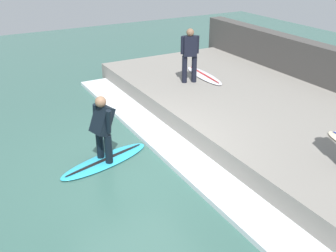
{
  "coord_description": "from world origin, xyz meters",
  "views": [
    {
      "loc": [
        -2.82,
        -6.33,
        4.15
      ],
      "look_at": [
        0.73,
        0.0,
        0.7
      ],
      "focal_mm": 42.0,
      "sensor_mm": 36.0,
      "label": 1
    }
  ],
  "objects": [
    {
      "name": "ground_plane",
      "position": [
        0.0,
        0.0,
        0.0
      ],
      "size": [
        28.0,
        28.0,
        0.0
      ],
      "primitive_type": "plane",
      "color": "#386056"
    },
    {
      "name": "concrete_ledge",
      "position": [
        3.55,
        0.0,
        0.26
      ],
      "size": [
        4.4,
        11.03,
        0.52
      ],
      "primitive_type": "cube",
      "color": "gray",
      "rests_on": "ground_plane"
    },
    {
      "name": "wave_foam_crest",
      "position": [
        0.94,
        0.0,
        0.05
      ],
      "size": [
        0.82,
        10.48,
        0.1
      ],
      "primitive_type": "cube",
      "color": "silver",
      "rests_on": "ground_plane"
    },
    {
      "name": "surfboard_riding",
      "position": [
        -0.53,
        0.41,
        0.03
      ],
      "size": [
        2.15,
        1.1,
        0.07
      ],
      "color": "#2DADD1",
      "rests_on": "ground_plane"
    },
    {
      "name": "surfer_riding",
      "position": [
        -0.53,
        0.41,
        0.83
      ],
      "size": [
        0.51,
        0.61,
        1.39
      ],
      "color": "black",
      "rests_on": "surfboard_riding"
    },
    {
      "name": "surfer_waiting_near",
      "position": [
        2.85,
        2.57,
        1.36
      ],
      "size": [
        0.49,
        0.33,
        1.5
      ],
      "color": "black",
      "rests_on": "concrete_ledge"
    },
    {
      "name": "surfboard_waiting_near",
      "position": [
        3.5,
        2.78,
        0.55
      ],
      "size": [
        0.61,
        1.9,
        0.07
      ],
      "color": "silver",
      "rests_on": "concrete_ledge"
    }
  ]
}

